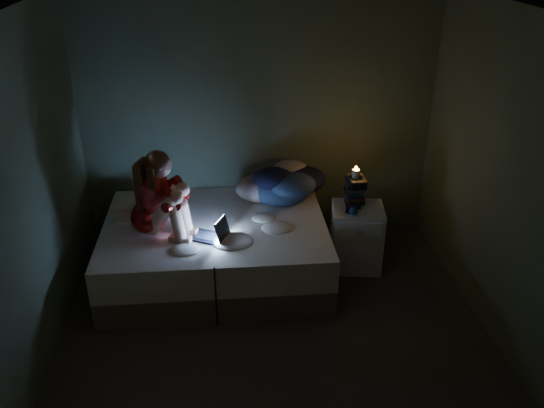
{
  "coord_description": "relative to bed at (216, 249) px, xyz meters",
  "views": [
    {
      "loc": [
        -0.37,
        -3.56,
        3.13
      ],
      "look_at": [
        0.05,
        1.0,
        0.8
      ],
      "focal_mm": 36.97,
      "sensor_mm": 36.0,
      "label": 1
    }
  ],
  "objects": [
    {
      "name": "floor",
      "position": [
        0.49,
        -1.1,
        -0.3
      ],
      "size": [
        3.6,
        3.8,
        0.02
      ],
      "primitive_type": "cube",
      "color": "#322A28",
      "rests_on": "ground"
    },
    {
      "name": "ceiling",
      "position": [
        0.49,
        -1.1,
        2.32
      ],
      "size": [
        3.6,
        3.8,
        0.02
      ],
      "primitive_type": "cube",
      "color": "silver",
      "rests_on": "ground"
    },
    {
      "name": "wall_back",
      "position": [
        0.49,
        0.81,
        1.01
      ],
      "size": [
        3.6,
        0.02,
        2.6
      ],
      "primitive_type": "cube",
      "color": "#424D38",
      "rests_on": "ground"
    },
    {
      "name": "wall_left",
      "position": [
        -1.32,
        -1.1,
        1.01
      ],
      "size": [
        0.02,
        3.8,
        2.6
      ],
      "primitive_type": "cube",
      "color": "#424D38",
      "rests_on": "ground"
    },
    {
      "name": "wall_right",
      "position": [
        2.3,
        -1.1,
        1.01
      ],
      "size": [
        0.02,
        3.8,
        2.6
      ],
      "primitive_type": "cube",
      "color": "#424D38",
      "rests_on": "ground"
    },
    {
      "name": "bed",
      "position": [
        0.0,
        0.0,
        0.0
      ],
      "size": [
        2.09,
        1.57,
        0.57
      ],
      "primitive_type": null,
      "color": "beige",
      "rests_on": "ground"
    },
    {
      "name": "pillow",
      "position": [
        -0.68,
        0.24,
        0.36
      ],
      "size": [
        0.49,
        0.35,
        0.14
      ],
      "primitive_type": "cube",
      "color": "silver",
      "rests_on": "bed"
    },
    {
      "name": "woman",
      "position": [
        -0.58,
        -0.16,
        0.7
      ],
      "size": [
        0.59,
        0.48,
        0.83
      ],
      "primitive_type": null,
      "rotation": [
        0.0,
        0.0,
        -0.32
      ],
      "color": "#740108",
      "rests_on": "bed"
    },
    {
      "name": "laptop",
      "position": [
        -0.05,
        -0.28,
        0.4
      ],
      "size": [
        0.38,
        0.34,
        0.23
      ],
      "primitive_type": null,
      "rotation": [
        0.0,
        0.0,
        -0.43
      ],
      "color": "black",
      "rests_on": "bed"
    },
    {
      "name": "clothes_pile",
      "position": [
        0.67,
        0.43,
        0.49
      ],
      "size": [
        0.78,
        0.69,
        0.4
      ],
      "primitive_type": null,
      "rotation": [
        0.0,
        0.0,
        0.27
      ],
      "color": "#171E3C",
      "rests_on": "bed"
    },
    {
      "name": "nightstand",
      "position": [
        1.39,
        0.03,
        0.04
      ],
      "size": [
        0.54,
        0.5,
        0.65
      ],
      "primitive_type": "cube",
      "rotation": [
        0.0,
        0.0,
        -0.14
      ],
      "color": "silver",
      "rests_on": "ground"
    },
    {
      "name": "book_stack",
      "position": [
        1.36,
        0.12,
        0.5
      ],
      "size": [
        0.19,
        0.25,
        0.27
      ],
      "primitive_type": null,
      "color": "black",
      "rests_on": "nightstand"
    },
    {
      "name": "candle",
      "position": [
        1.36,
        0.12,
        0.67
      ],
      "size": [
        0.07,
        0.07,
        0.08
      ],
      "primitive_type": "cylinder",
      "color": "beige",
      "rests_on": "book_stack"
    },
    {
      "name": "phone",
      "position": [
        1.29,
        -0.02,
        0.37
      ],
      "size": [
        0.08,
        0.15,
        0.01
      ],
      "primitive_type": "cube",
      "rotation": [
        0.0,
        0.0,
        -0.11
      ],
      "color": "black",
      "rests_on": "nightstand"
    },
    {
      "name": "blue_orb",
      "position": [
        1.32,
        -0.1,
        0.4
      ],
      "size": [
        0.08,
        0.08,
        0.08
      ],
      "primitive_type": "sphere",
      "color": "navy",
      "rests_on": "nightstand"
    }
  ]
}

